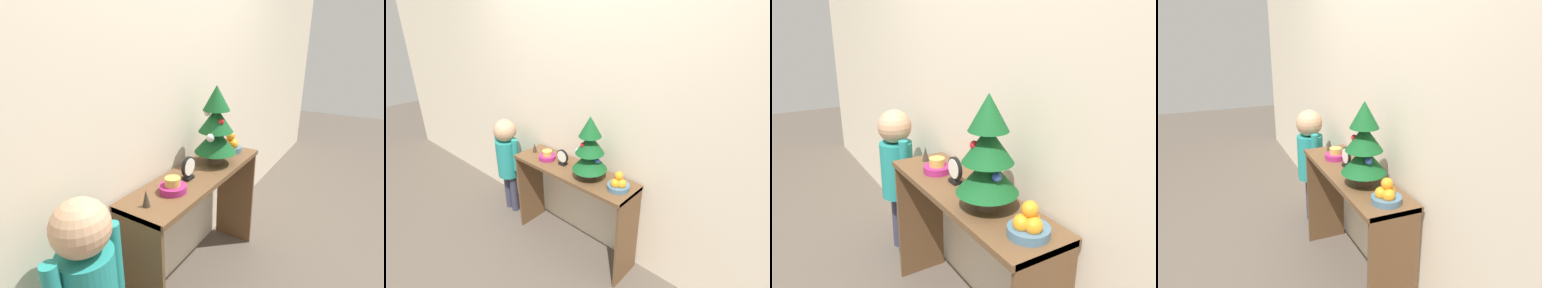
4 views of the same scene
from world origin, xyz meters
The scene contains 9 objects.
ground_plane centered at (0.00, 0.00, 0.00)m, with size 12.00×12.00×0.00m, color brown.
back_wall centered at (0.00, 0.38, 1.25)m, with size 7.00×0.05×2.50m, color beige.
console_table centered at (0.00, 0.17, 0.61)m, with size 1.16×0.33×0.81m.
mini_tree centered at (0.19, 0.16, 1.06)m, with size 0.28×0.28×0.51m.
fruit_bowl centered at (0.46, 0.17, 0.85)m, with size 0.17×0.17×0.15m.
singing_bowl centered at (-0.29, 0.15, 0.84)m, with size 0.15×0.15×0.08m.
desk_clock centered at (-0.12, 0.17, 0.88)m, with size 0.12×0.04×0.14m.
figurine centered at (-0.48, 0.17, 0.85)m, with size 0.04×0.04×0.09m.
child_figure centered at (-0.88, 0.14, 0.66)m, with size 0.34×0.22×1.04m.
Camera 4 is at (2.07, -0.71, 1.74)m, focal length 35.00 mm.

